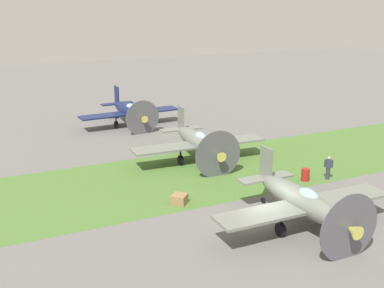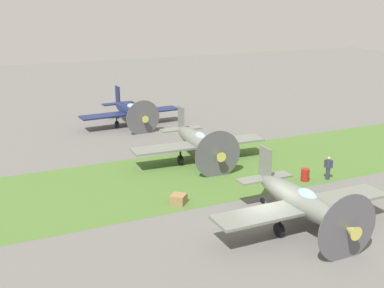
# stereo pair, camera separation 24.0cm
# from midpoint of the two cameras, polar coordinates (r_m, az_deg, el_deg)

# --- Properties ---
(ground_plane) EXTENTS (160.00, 160.00, 0.00)m
(ground_plane) POSITION_cam_midpoint_polar(r_m,az_deg,el_deg) (28.62, 8.35, -9.56)
(ground_plane) COLOR #605E5B
(grass_verge) EXTENTS (120.00, 11.00, 0.01)m
(grass_verge) POSITION_cam_midpoint_polar(r_m,az_deg,el_deg) (36.07, 0.27, -3.68)
(grass_verge) COLOR #476B2D
(grass_verge) RESTS_ON ground
(airplane_lead) EXTENTS (10.97, 8.74, 3.94)m
(airplane_lead) POSITION_cam_midpoint_polar(r_m,az_deg,el_deg) (28.18, 12.91, -6.56)
(airplane_lead) COLOR slate
(airplane_lead) RESTS_ON ground
(airplane_wingman) EXTENTS (10.97, 8.69, 3.92)m
(airplane_wingman) POSITION_cam_midpoint_polar(r_m,az_deg,el_deg) (38.69, 0.87, 0.30)
(airplane_wingman) COLOR slate
(airplane_wingman) RESTS_ON ground
(airplane_trail) EXTENTS (10.42, 8.25, 3.72)m
(airplane_trail) POSITION_cam_midpoint_polar(r_m,az_deg,el_deg) (50.10, -7.20, 3.90)
(airplane_trail) COLOR #141E47
(airplane_trail) RESTS_ON ground
(ground_crew_chief) EXTENTS (0.46, 0.50, 1.73)m
(ground_crew_chief) POSITION_cam_midpoint_polar(r_m,az_deg,el_deg) (36.33, 15.91, -2.68)
(ground_crew_chief) COLOR #2D3342
(ground_crew_chief) RESTS_ON ground
(fuel_drum) EXTENTS (0.60, 0.60, 0.90)m
(fuel_drum) POSITION_cam_midpoint_polar(r_m,az_deg,el_deg) (35.79, 13.35, -3.56)
(fuel_drum) COLOR maroon
(fuel_drum) RESTS_ON ground
(supply_crate) EXTENTS (1.27, 1.27, 0.64)m
(supply_crate) POSITION_cam_midpoint_polar(r_m,az_deg,el_deg) (31.09, -1.38, -6.52)
(supply_crate) COLOR olive
(supply_crate) RESTS_ON ground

